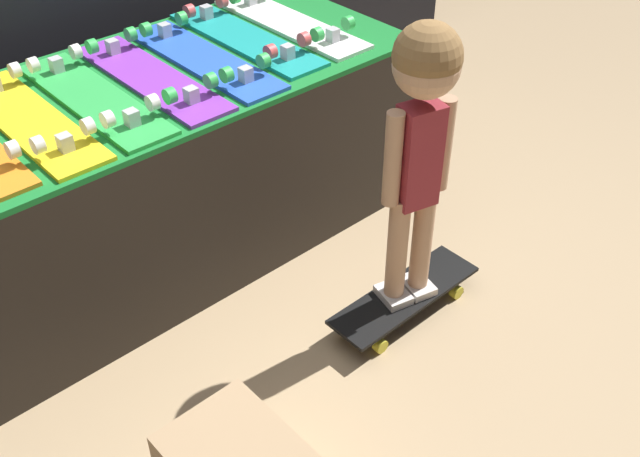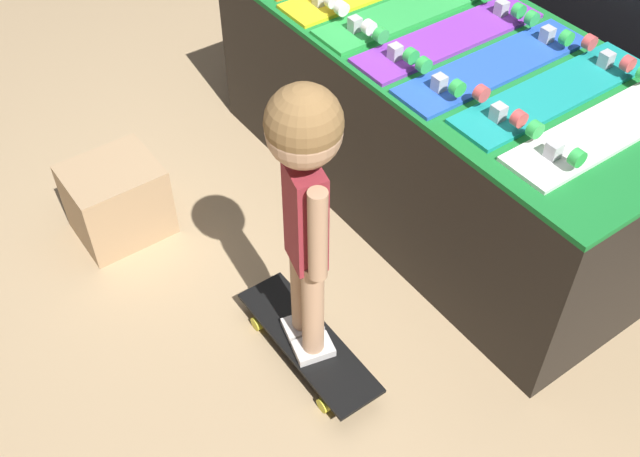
# 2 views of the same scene
# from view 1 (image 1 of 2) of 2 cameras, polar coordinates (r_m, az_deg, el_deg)

# --- Properties ---
(ground_plane) EXTENTS (16.00, 16.00, 0.00)m
(ground_plane) POSITION_cam_1_polar(r_m,az_deg,el_deg) (2.83, -5.45, -5.70)
(ground_plane) COLOR tan
(display_rack) EXTENTS (1.94, 0.84, 0.74)m
(display_rack) POSITION_cam_1_polar(r_m,az_deg,el_deg) (2.94, -11.91, 4.68)
(display_rack) COLOR black
(display_rack) RESTS_ON ground_plane
(skateboard_yellow_on_rack) EXTENTS (0.19, 0.77, 0.09)m
(skateboard_yellow_on_rack) POSITION_cam_1_polar(r_m,az_deg,el_deg) (2.58, -21.29, 7.85)
(skateboard_yellow_on_rack) COLOR yellow
(skateboard_yellow_on_rack) RESTS_ON display_rack
(skateboard_green_on_rack) EXTENTS (0.19, 0.77, 0.09)m
(skateboard_green_on_rack) POSITION_cam_1_polar(r_m,az_deg,el_deg) (2.65, -16.91, 9.64)
(skateboard_green_on_rack) COLOR green
(skateboard_green_on_rack) RESTS_ON display_rack
(skateboard_purple_on_rack) EXTENTS (0.19, 0.77, 0.09)m
(skateboard_purple_on_rack) POSITION_cam_1_polar(r_m,az_deg,el_deg) (2.74, -12.77, 11.30)
(skateboard_purple_on_rack) COLOR purple
(skateboard_purple_on_rack) RESTS_ON display_rack
(skateboard_blue_on_rack) EXTENTS (0.19, 0.77, 0.09)m
(skateboard_blue_on_rack) POSITION_cam_1_polar(r_m,az_deg,el_deg) (2.84, -8.86, 12.79)
(skateboard_blue_on_rack) COLOR blue
(skateboard_blue_on_rack) RESTS_ON display_rack
(skateboard_teal_on_rack) EXTENTS (0.19, 0.77, 0.09)m
(skateboard_teal_on_rack) POSITION_cam_1_polar(r_m,az_deg,el_deg) (2.99, -5.71, 14.35)
(skateboard_teal_on_rack) COLOR teal
(skateboard_teal_on_rack) RESTS_ON display_rack
(skateboard_white_on_rack) EXTENTS (0.19, 0.77, 0.09)m
(skateboard_white_on_rack) POSITION_cam_1_polar(r_m,az_deg,el_deg) (3.12, -2.33, 15.51)
(skateboard_white_on_rack) COLOR white
(skateboard_white_on_rack) RESTS_ON display_rack
(skateboard_on_floor) EXTENTS (0.62, 0.19, 0.09)m
(skateboard_on_floor) POSITION_cam_1_polar(r_m,az_deg,el_deg) (2.75, 6.47, -5.21)
(skateboard_on_floor) COLOR black
(skateboard_on_floor) RESTS_ON ground_plane
(child) EXTENTS (0.24, 0.21, 1.03)m
(child) POSITION_cam_1_polar(r_m,az_deg,el_deg) (2.31, 7.75, 8.27)
(child) COLOR silver
(child) RESTS_ON skateboard_on_floor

